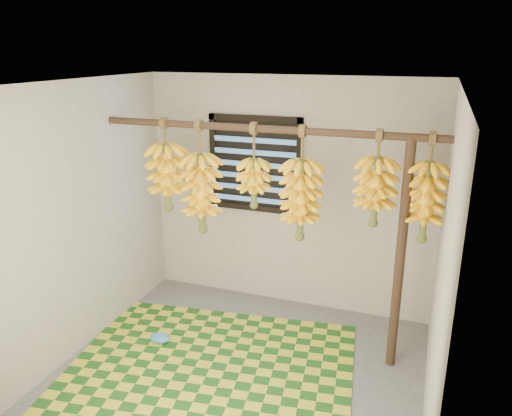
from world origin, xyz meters
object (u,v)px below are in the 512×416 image
at_px(banana_bunch_a, 167,177).
at_px(banana_bunch_c, 254,183).
at_px(woven_mat, 209,369).
at_px(banana_bunch_b, 202,194).
at_px(banana_bunch_d, 301,200).
at_px(support_post, 400,259).
at_px(banana_bunch_e, 375,192).
at_px(plastic_bag, 160,338).
at_px(banana_bunch_f, 426,202).

bearing_deg(banana_bunch_a, banana_bunch_c, -0.00).
bearing_deg(woven_mat, banana_bunch_b, 117.72).
bearing_deg(banana_bunch_c, banana_bunch_d, 0.00).
bearing_deg(banana_bunch_a, support_post, 0.00).
bearing_deg(banana_bunch_d, banana_bunch_a, 180.00).
bearing_deg(banana_bunch_e, banana_bunch_d, 180.00).
height_order(banana_bunch_a, banana_bunch_e, same).
xyz_separation_m(support_post, banana_bunch_e, (-0.24, 0.00, 0.55)).
bearing_deg(banana_bunch_e, banana_bunch_a, 180.00).
bearing_deg(plastic_bag, banana_bunch_f, 10.43).
bearing_deg(banana_bunch_f, banana_bunch_c, -180.00).
height_order(banana_bunch_a, banana_bunch_d, same).
xyz_separation_m(plastic_bag, banana_bunch_a, (-0.06, 0.41, 1.45)).
height_order(plastic_bag, banana_bunch_b, banana_bunch_b).
height_order(woven_mat, banana_bunch_e, banana_bunch_e).
xyz_separation_m(banana_bunch_d, banana_bunch_e, (0.61, 0.00, 0.14)).
xyz_separation_m(banana_bunch_b, banana_bunch_e, (1.54, 0.00, 0.17)).
relative_size(support_post, banana_bunch_a, 2.33).
height_order(banana_bunch_c, banana_bunch_f, same).
bearing_deg(woven_mat, banana_bunch_c, 74.12).
xyz_separation_m(plastic_bag, banana_bunch_e, (1.83, 0.41, 1.50)).
bearing_deg(banana_bunch_a, woven_mat, -42.91).
bearing_deg(support_post, banana_bunch_a, 180.00).
relative_size(banana_bunch_b, banana_bunch_e, 1.32).
xyz_separation_m(banana_bunch_b, banana_bunch_d, (0.93, 0.00, 0.03)).
height_order(banana_bunch_d, banana_bunch_f, same).
xyz_separation_m(banana_bunch_d, banana_bunch_f, (1.00, 0.00, 0.09)).
bearing_deg(banana_bunch_b, support_post, 0.00).
distance_m(plastic_bag, banana_bunch_a, 1.51).
relative_size(banana_bunch_b, banana_bunch_d, 1.05).
bearing_deg(banana_bunch_a, banana_bunch_d, 0.00).
bearing_deg(banana_bunch_c, banana_bunch_f, 0.00).
distance_m(banana_bunch_d, banana_bunch_f, 1.00).
bearing_deg(support_post, banana_bunch_e, 180.00).
distance_m(woven_mat, banana_bunch_f, 2.28).
bearing_deg(banana_bunch_c, banana_bunch_a, 180.00).
relative_size(woven_mat, banana_bunch_f, 2.76).
bearing_deg(banana_bunch_d, support_post, 0.00).
relative_size(banana_bunch_d, banana_bunch_e, 1.26).
xyz_separation_m(woven_mat, banana_bunch_e, (1.21, 0.63, 1.54)).
bearing_deg(banana_bunch_e, support_post, 0.00).
bearing_deg(banana_bunch_e, woven_mat, -152.58).
height_order(support_post, woven_mat, support_post).
bearing_deg(support_post, banana_bunch_d, 180.00).
relative_size(plastic_bag, banana_bunch_c, 0.26).
xyz_separation_m(support_post, banana_bunch_a, (-2.13, 0.00, 0.50)).
bearing_deg(support_post, banana_bunch_f, 0.00).
bearing_deg(woven_mat, banana_bunch_f, 21.45).
xyz_separation_m(banana_bunch_c, banana_bunch_e, (1.03, 0.00, 0.02)).
bearing_deg(plastic_bag, woven_mat, -19.83).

